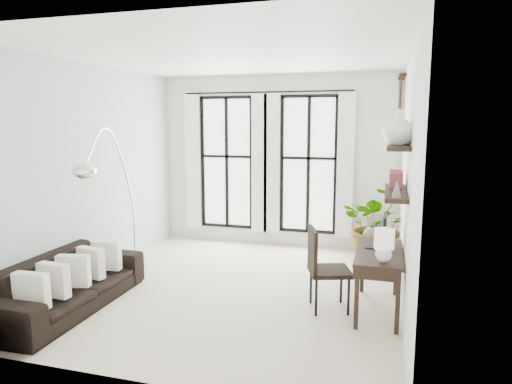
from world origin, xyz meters
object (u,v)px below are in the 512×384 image
at_px(desk, 379,256).
at_px(arc_lamp, 111,163).
at_px(plant, 378,225).
at_px(sofa, 67,283).
at_px(desk_chair, 322,264).
at_px(buddha, 375,243).

bearing_deg(desk, arc_lamp, -179.33).
bearing_deg(desk, plant, 91.29).
height_order(plant, arc_lamp, arc_lamp).
height_order(sofa, arc_lamp, arc_lamp).
relative_size(sofa, plant, 1.72).
height_order(plant, desk_chair, plant).
height_order(desk, desk_chair, desk).
bearing_deg(arc_lamp, plant, 30.11).
bearing_deg(arc_lamp, sofa, -96.41).
relative_size(desk_chair, buddha, 1.20).
height_order(desk_chair, buddha, desk_chair).
bearing_deg(desk_chair, plant, 55.08).
xyz_separation_m(plant, arc_lamp, (-3.60, -2.09, 1.10)).
bearing_deg(sofa, desk, -77.02).
bearing_deg(sofa, plant, -52.24).
xyz_separation_m(sofa, arc_lamp, (0.10, 0.90, 1.43)).
relative_size(sofa, desk_chair, 2.19).
height_order(desk, buddha, desk).
height_order(arc_lamp, buddha, arc_lamp).
relative_size(desk_chair, arc_lamp, 0.46).
distance_m(plant, buddha, 0.31).
distance_m(desk, buddha, 2.01).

